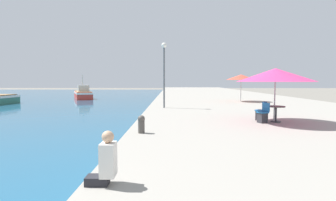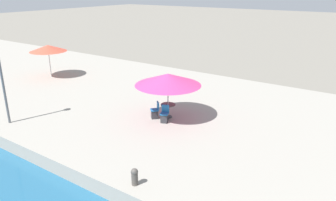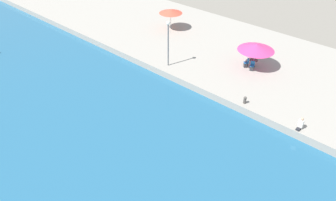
{
  "view_description": "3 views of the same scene",
  "coord_description": "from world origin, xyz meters",
  "px_view_note": "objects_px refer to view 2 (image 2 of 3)",
  "views": [
    {
      "loc": [
        1.65,
        4.2,
        2.6
      ],
      "look_at": [
        1.5,
        18.86,
        1.5
      ],
      "focal_mm": 28.0,
      "sensor_mm": 36.0,
      "label": 1
    },
    {
      "loc": [
        -7.06,
        6.89,
        7.49
      ],
      "look_at": [
        6.42,
        16.19,
        1.7
      ],
      "focal_mm": 35.0,
      "sensor_mm": 36.0,
      "label": 2
    },
    {
      "loc": [
        -20.03,
        3.56,
        16.39
      ],
      "look_at": [
        -4.0,
        18.0,
        1.3
      ],
      "focal_mm": 35.0,
      "sensor_mm": 36.0,
      "label": 3
    }
  ],
  "objects_px": {
    "cafe_chair_right": "(165,116)",
    "lamppost": "(0,65)",
    "cafe_umbrella_white": "(48,48)",
    "mooring_bollard": "(135,176)",
    "cafe_chair_left": "(155,112)",
    "cafe_table": "(168,108)",
    "cafe_umbrella_pink": "(168,79)"
  },
  "relations": [
    {
      "from": "cafe_umbrella_pink",
      "to": "cafe_table",
      "type": "relative_size",
      "value": 4.36
    },
    {
      "from": "mooring_bollard",
      "to": "lamppost",
      "type": "bearing_deg",
      "value": 86.19
    },
    {
      "from": "cafe_umbrella_white",
      "to": "cafe_table",
      "type": "bearing_deg",
      "value": -97.61
    },
    {
      "from": "cafe_chair_right",
      "to": "lamppost",
      "type": "relative_size",
      "value": 0.2
    },
    {
      "from": "cafe_table",
      "to": "cafe_chair_left",
      "type": "height_order",
      "value": "cafe_chair_left"
    },
    {
      "from": "cafe_umbrella_white",
      "to": "cafe_table",
      "type": "distance_m",
      "value": 12.47
    },
    {
      "from": "cafe_chair_right",
      "to": "lamppost",
      "type": "bearing_deg",
      "value": 15.38
    },
    {
      "from": "cafe_chair_left",
      "to": "mooring_bollard",
      "type": "xyz_separation_m",
      "value": [
        -5.41,
        -3.14,
        0.02
      ]
    },
    {
      "from": "cafe_table",
      "to": "cafe_chair_right",
      "type": "distance_m",
      "value": 0.75
    },
    {
      "from": "cafe_chair_right",
      "to": "lamppost",
      "type": "xyz_separation_m",
      "value": [
        -4.66,
        6.63,
        2.77
      ]
    },
    {
      "from": "cafe_umbrella_pink",
      "to": "cafe_chair_left",
      "type": "relative_size",
      "value": 3.83
    },
    {
      "from": "cafe_chair_left",
      "to": "cafe_chair_right",
      "type": "bearing_deg",
      "value": -148.37
    },
    {
      "from": "lamppost",
      "to": "cafe_chair_left",
      "type": "bearing_deg",
      "value": -50.73
    },
    {
      "from": "lamppost",
      "to": "cafe_chair_right",
      "type": "bearing_deg",
      "value": -54.91
    },
    {
      "from": "cafe_umbrella_pink",
      "to": "cafe_table",
      "type": "xyz_separation_m",
      "value": [
        0.1,
        0.07,
        -1.63
      ]
    },
    {
      "from": "cafe_umbrella_white",
      "to": "lamppost",
      "type": "height_order",
      "value": "lamppost"
    },
    {
      "from": "cafe_chair_right",
      "to": "mooring_bollard",
      "type": "xyz_separation_m",
      "value": [
        -5.26,
        -2.4,
        0.02
      ]
    },
    {
      "from": "cafe_chair_right",
      "to": "cafe_umbrella_pink",
      "type": "bearing_deg",
      "value": -92.65
    },
    {
      "from": "cafe_table",
      "to": "lamppost",
      "type": "height_order",
      "value": "lamppost"
    },
    {
      "from": "cafe_table",
      "to": "lamppost",
      "type": "bearing_deg",
      "value": 129.89
    },
    {
      "from": "cafe_umbrella_white",
      "to": "cafe_chair_right",
      "type": "bearing_deg",
      "value": -100.51
    },
    {
      "from": "cafe_umbrella_white",
      "to": "mooring_bollard",
      "type": "bearing_deg",
      "value": -116.96
    },
    {
      "from": "cafe_umbrella_pink",
      "to": "cafe_chair_left",
      "type": "bearing_deg",
      "value": 126.65
    },
    {
      "from": "cafe_umbrella_pink",
      "to": "cafe_umbrella_white",
      "type": "relative_size",
      "value": 1.26
    },
    {
      "from": "mooring_bollard",
      "to": "cafe_table",
      "type": "bearing_deg",
      "value": 24.01
    },
    {
      "from": "cafe_umbrella_white",
      "to": "lamppost",
      "type": "xyz_separation_m",
      "value": [
        -6.97,
        -5.86,
        0.85
      ]
    },
    {
      "from": "cafe_umbrella_pink",
      "to": "mooring_bollard",
      "type": "distance_m",
      "value": 6.63
    },
    {
      "from": "cafe_umbrella_white",
      "to": "cafe_chair_right",
      "type": "relative_size",
      "value": 3.04
    },
    {
      "from": "cafe_chair_left",
      "to": "lamppost",
      "type": "distance_m",
      "value": 8.09
    },
    {
      "from": "cafe_chair_right",
      "to": "cafe_table",
      "type": "bearing_deg",
      "value": -90.0
    },
    {
      "from": "mooring_bollard",
      "to": "cafe_chair_left",
      "type": "bearing_deg",
      "value": 30.14
    },
    {
      "from": "cafe_umbrella_pink",
      "to": "mooring_bollard",
      "type": "bearing_deg",
      "value": -156.16
    }
  ]
}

